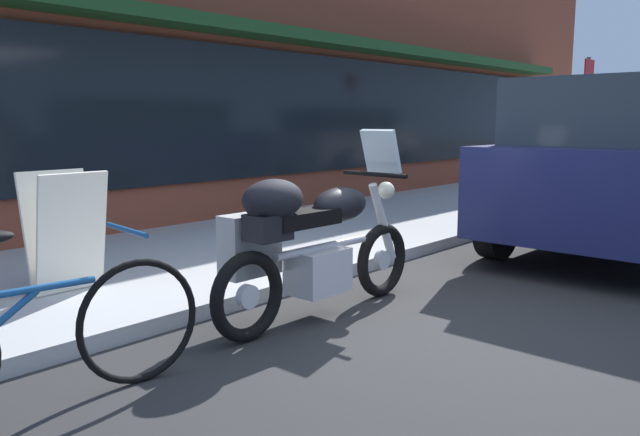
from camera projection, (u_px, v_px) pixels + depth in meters
ground_plane at (414, 320)px, 4.66m from camera, size 80.00×80.00×0.00m
storefront_building at (370, 43)px, 11.10m from camera, size 18.72×0.90×5.68m
sidewalk_curb at (540, 188)px, 13.12m from camera, size 30.00×3.12×0.12m
touring_motorcycle at (307, 240)px, 4.59m from camera, size 2.09×0.69×1.38m
parked_bicycle at (38, 338)px, 3.15m from camera, size 1.75×0.48×0.94m
parked_minivan at (638, 163)px, 7.08m from camera, size 4.85×2.14×1.86m
sandwich_board_sign at (65, 231)px, 4.95m from camera, size 0.55×0.41×0.94m
parking_sign_pole at (585, 114)px, 11.34m from camera, size 0.44×0.07×2.44m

